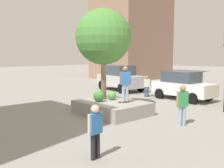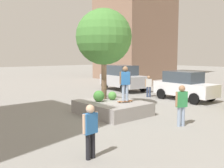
% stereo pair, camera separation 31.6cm
% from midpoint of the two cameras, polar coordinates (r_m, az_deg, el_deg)
% --- Properties ---
extents(ground_plane, '(120.00, 120.00, 0.00)m').
position_cam_midpoint_polar(ground_plane, '(13.35, -0.72, -6.52)').
color(ground_plane, gray).
extents(planter_ledge, '(3.43, 2.72, 0.64)m').
position_cam_midpoint_polar(planter_ledge, '(13.12, -0.69, -5.31)').
color(planter_ledge, gray).
rests_on(planter_ledge, ground).
extents(plaza_tree, '(2.95, 2.95, 4.79)m').
position_cam_midpoint_polar(plaza_tree, '(13.69, -2.60, 10.40)').
color(plaza_tree, brown).
rests_on(plaza_tree, planter_ledge).
extents(boxwood_shrub, '(0.44, 0.44, 0.44)m').
position_cam_midpoint_polar(boxwood_shrub, '(13.51, -0.66, -2.63)').
color(boxwood_shrub, '#4C8C3D').
rests_on(boxwood_shrub, planter_ledge).
extents(hedge_clump, '(0.57, 0.57, 0.57)m').
position_cam_midpoint_polar(hedge_clump, '(12.99, -3.65, -2.72)').
color(hedge_clump, '#3D7A33').
rests_on(hedge_clump, planter_ledge).
extents(skateboard, '(0.41, 0.83, 0.07)m').
position_cam_midpoint_polar(skateboard, '(12.81, 2.25, -3.87)').
color(skateboard, brown).
rests_on(skateboard, planter_ledge).
extents(skateboarder, '(0.36, 0.55, 1.73)m').
position_cam_midpoint_polar(skateboarder, '(12.67, 2.27, 0.65)').
color(skateboarder, '#8C9EB7').
rests_on(skateboarder, skateboard).
extents(sedan_parked, '(4.88, 2.71, 2.16)m').
position_cam_midpoint_polar(sedan_parked, '(21.90, 1.41, 1.41)').
color(sedan_parked, '#B7B7BC').
rests_on(sedan_parked, ground).
extents(police_car, '(4.23, 2.13, 1.93)m').
position_cam_midpoint_polar(police_car, '(17.86, 14.99, -0.30)').
color(police_car, white).
rests_on(police_car, ground).
extents(bystander_watching, '(0.42, 0.42, 1.56)m').
position_cam_midpoint_polar(bystander_watching, '(18.58, 7.29, -0.13)').
color(bystander_watching, navy).
rests_on(bystander_watching, ground).
extents(passerby_with_bag, '(0.35, 0.56, 1.75)m').
position_cam_midpoint_polar(passerby_with_bag, '(11.16, 14.65, -4.00)').
color(passerby_with_bag, '#8C9EB7').
rests_on(passerby_with_bag, ground).
extents(pedestrian_crossing, '(0.25, 0.54, 1.59)m').
position_cam_midpoint_polar(pedestrian_crossing, '(7.41, -5.00, -9.74)').
color(pedestrian_crossing, black).
rests_on(pedestrian_crossing, ground).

